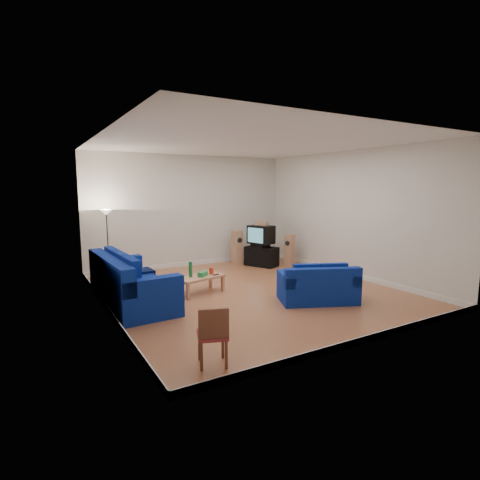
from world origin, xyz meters
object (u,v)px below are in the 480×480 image
tv_stand (262,256)px  television (261,235)px  coffee_table (200,279)px  sofa_three_seat (129,286)px  sofa_loveseat (318,288)px

tv_stand → television: television is taller
coffee_table → television: size_ratio=1.43×
tv_stand → coffee_table: bearing=-81.9°
sofa_three_seat → television: television is taller
sofa_loveseat → television: (0.90, 3.47, 0.65)m
coffee_table → sofa_loveseat: bearing=-44.1°
tv_stand → television: size_ratio=1.15×
sofa_three_seat → tv_stand: 4.61m
sofa_three_seat → television: bearing=109.6°
sofa_three_seat → coffee_table: bearing=87.7°
coffee_table → television: 3.26m
tv_stand → sofa_three_seat: bearing=-92.0°
tv_stand → television: (-0.04, -0.02, 0.65)m
coffee_table → tv_stand: size_ratio=1.25×
sofa_three_seat → television: size_ratio=3.20×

